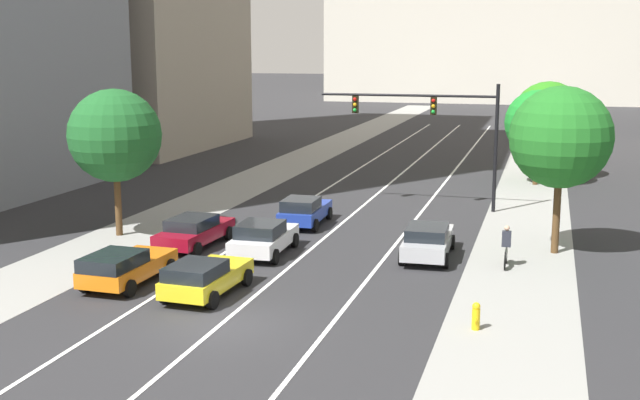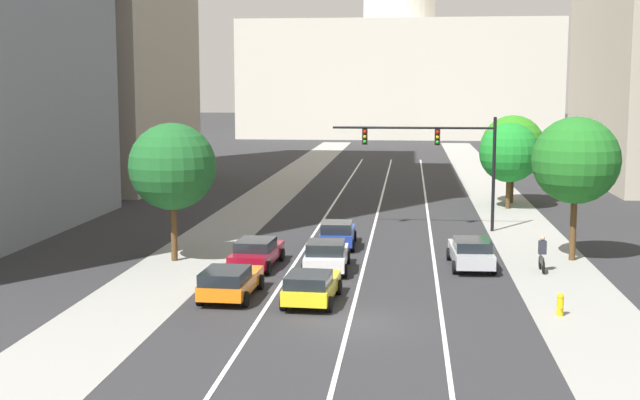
# 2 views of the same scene
# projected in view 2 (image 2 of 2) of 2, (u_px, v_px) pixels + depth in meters

# --- Properties ---
(ground_plane) EXTENTS (400.00, 400.00, 0.00)m
(ground_plane) POSITION_uv_depth(u_px,v_px,m) (383.00, 191.00, 70.88)
(ground_plane) COLOR #2B2B2D
(sidewalk_left) EXTENTS (4.32, 130.00, 0.01)m
(sidewalk_left) POSITION_uv_depth(u_px,v_px,m) (267.00, 197.00, 66.90)
(sidewalk_left) COLOR gray
(sidewalk_left) RESTS_ON ground
(sidewalk_right) EXTENTS (4.32, 130.00, 0.01)m
(sidewalk_right) POSITION_uv_depth(u_px,v_px,m) (499.00, 200.00, 65.00)
(sidewalk_right) COLOR gray
(sidewalk_right) RESTS_ON ground
(lane_stripe_left) EXTENTS (0.16, 90.00, 0.01)m
(lane_stripe_left) POSITION_uv_depth(u_px,v_px,m) (325.00, 217.00, 56.46)
(lane_stripe_left) COLOR white
(lane_stripe_left) RESTS_ON ground
(lane_stripe_center) EXTENTS (0.16, 90.00, 0.01)m
(lane_stripe_center) POSITION_uv_depth(u_px,v_px,m) (376.00, 218.00, 56.10)
(lane_stripe_center) COLOR white
(lane_stripe_center) RESTS_ON ground
(lane_stripe_right) EXTENTS (0.16, 90.00, 0.01)m
(lane_stripe_right) POSITION_uv_depth(u_px,v_px,m) (428.00, 219.00, 55.74)
(lane_stripe_right) COLOR white
(lane_stripe_right) RESTS_ON ground
(capitol_building) EXTENTS (52.72, 27.17, 37.72)m
(capitol_building) POSITION_uv_depth(u_px,v_px,m) (398.00, 68.00, 147.42)
(capitol_building) COLOR beige
(capitol_building) RESTS_ON ground
(car_silver) EXTENTS (2.18, 4.79, 1.45)m
(car_silver) POSITION_uv_depth(u_px,v_px,m) (471.00, 252.00, 40.84)
(car_silver) COLOR #B2B5BA
(car_silver) RESTS_ON ground
(car_white) EXTENTS (2.22, 4.44, 1.49)m
(car_white) POSITION_uv_depth(u_px,v_px,m) (326.00, 255.00, 40.11)
(car_white) COLOR silver
(car_white) RESTS_ON ground
(car_crimson) EXTENTS (2.21, 4.79, 1.40)m
(car_crimson) POSITION_uv_depth(u_px,v_px,m) (257.00, 252.00, 40.94)
(car_crimson) COLOR maroon
(car_crimson) RESTS_ON ground
(car_yellow) EXTENTS (2.20, 4.32, 1.38)m
(car_yellow) POSITION_uv_depth(u_px,v_px,m) (311.00, 286.00, 34.10)
(car_yellow) COLOR yellow
(car_yellow) RESTS_ON ground
(car_orange) EXTENTS (2.18, 4.47, 1.39)m
(car_orange) POSITION_uv_depth(u_px,v_px,m) (230.00, 281.00, 34.87)
(car_orange) COLOR orange
(car_orange) RESTS_ON ground
(car_blue) EXTENTS (2.10, 4.41, 1.49)m
(car_blue) POSITION_uv_depth(u_px,v_px,m) (337.00, 233.00, 46.03)
(car_blue) COLOR #1E389E
(car_blue) RESTS_ON ground
(traffic_signal_mast) EXTENTS (9.82, 0.39, 6.92)m
(traffic_signal_mast) POSITION_uv_depth(u_px,v_px,m) (442.00, 149.00, 50.84)
(traffic_signal_mast) COLOR black
(traffic_signal_mast) RESTS_ON ground
(fire_hydrant) EXTENTS (0.26, 0.35, 0.91)m
(fire_hydrant) POSITION_uv_depth(u_px,v_px,m) (560.00, 304.00, 32.28)
(fire_hydrant) COLOR yellow
(fire_hydrant) RESTS_ON ground
(cyclist) EXTENTS (0.36, 1.70, 1.72)m
(cyclist) POSITION_uv_depth(u_px,v_px,m) (542.00, 254.00, 39.93)
(cyclist) COLOR black
(cyclist) RESTS_ON ground
(street_tree_near_left) EXTENTS (4.35, 4.35, 6.96)m
(street_tree_near_left) POSITION_uv_depth(u_px,v_px,m) (172.00, 167.00, 41.90)
(street_tree_near_left) COLOR #51381E
(street_tree_near_left) RESTS_ON ground
(street_tree_near_right) EXTENTS (4.36, 4.36, 7.26)m
(street_tree_near_right) POSITION_uv_depth(u_px,v_px,m) (576.00, 161.00, 41.99)
(street_tree_near_right) COLOR #51381E
(street_tree_near_right) RESTS_ON ground
(street_tree_far_right) EXTENTS (4.27, 4.27, 6.17)m
(street_tree_far_right) POSITION_uv_depth(u_px,v_px,m) (509.00, 153.00, 59.99)
(street_tree_far_right) COLOR #51381E
(street_tree_far_right) RESTS_ON ground
(street_tree_mid_right) EXTENTS (4.80, 4.80, 6.59)m
(street_tree_mid_right) POSITION_uv_depth(u_px,v_px,m) (513.00, 147.00, 62.87)
(street_tree_mid_right) COLOR #51381E
(street_tree_mid_right) RESTS_ON ground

